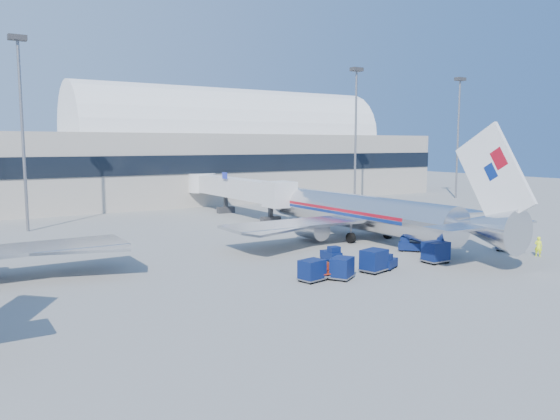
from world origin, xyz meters
TOP-DOWN VIEW (x-y plane):
  - ground at (0.00, 0.00)m, footprint 260.00×260.00m
  - terminal at (-13.60, 55.96)m, footprint 170.00×28.15m
  - airliner_main at (10.00, 4.51)m, footprint 32.00×37.26m
  - jetbridge_near at (7.60, 30.81)m, footprint 4.40×27.50m
  - mast_west at (-20.00, 30.00)m, footprint 2.00×1.20m
  - mast_east at (30.00, 30.00)m, footprint 2.00×1.20m
  - mast_far_east at (55.00, 30.00)m, footprint 2.00×1.20m
  - barrier_near at (18.00, 2.00)m, footprint 3.00×0.55m
  - barrier_mid at (21.30, 2.00)m, footprint 3.00×0.55m
  - barrier_far at (24.60, 2.00)m, footprint 3.00×0.55m
  - tug_lead at (2.36, -7.35)m, footprint 2.28×1.83m
  - tug_right at (9.39, -2.82)m, footprint 2.28×2.31m
  - tug_left at (0.32, -2.43)m, footprint 1.23×2.19m
  - cart_train_a at (0.64, -7.61)m, footprint 2.42×2.07m
  - cart_train_b at (-2.97, -8.04)m, footprint 2.38×2.24m
  - cart_train_c at (-5.31, -7.38)m, footprint 2.12×1.78m
  - cart_solo_near at (7.50, -7.86)m, footprint 2.15×1.65m
  - cart_solo_far at (17.58, -7.72)m, footprint 2.33×1.99m
  - cart_open_red at (-4.45, -7.19)m, footprint 2.35×1.84m
  - ramp_worker at (17.61, -10.94)m, footprint 0.62×0.77m

SIDE VIEW (x-z plane):
  - ground at x=0.00m, z-range 0.00..0.00m
  - cart_open_red at x=-4.45m, z-range 0.12..0.69m
  - barrier_near at x=18.00m, z-range 0.00..0.90m
  - barrier_mid at x=21.30m, z-range 0.00..0.90m
  - barrier_far at x=24.60m, z-range 0.00..0.90m
  - tug_lead at x=2.36m, z-range -0.06..1.27m
  - tug_left at x=0.32m, z-range -0.06..1.31m
  - tug_right at x=9.39m, z-range -0.06..1.35m
  - cart_train_c at x=-5.31m, z-range 0.06..1.71m
  - cart_train_b at x=-2.97m, z-range 0.06..1.74m
  - ramp_worker at x=17.61m, z-range 0.00..1.86m
  - cart_solo_far at x=17.58m, z-range 0.06..1.83m
  - cart_train_a at x=0.64m, z-range 0.06..1.91m
  - cart_solo_near at x=7.50m, z-range 0.06..1.94m
  - airliner_main at x=10.00m, z-range -3.11..8.96m
  - jetbridge_near at x=7.60m, z-range 0.80..7.05m
  - terminal at x=-13.60m, z-range -2.98..18.02m
  - mast_west at x=-20.00m, z-range 3.49..26.09m
  - mast_east at x=30.00m, z-range 3.49..26.09m
  - mast_far_east at x=55.00m, z-range 3.49..26.09m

